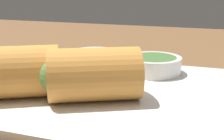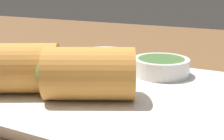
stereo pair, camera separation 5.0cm
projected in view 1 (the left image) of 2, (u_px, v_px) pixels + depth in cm
name	position (u px, v px, depth cm)	size (l,w,h in cm)	color
table_surface	(75.00, 113.00, 35.93)	(180.00, 140.00, 2.00)	brown
serving_plate	(112.00, 94.00, 36.96)	(33.94, 26.84, 1.50)	white
roll_front_left	(89.00, 75.00, 32.36)	(10.94, 9.21, 5.59)	#C68438
roll_front_right	(9.00, 72.00, 33.21)	(10.97, 9.46, 5.59)	#C68438
dipping_bowl_near	(154.00, 64.00, 42.72)	(7.56, 7.56, 2.27)	silver
dipping_bowl_far	(95.00, 59.00, 45.95)	(7.56, 7.56, 2.27)	silver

